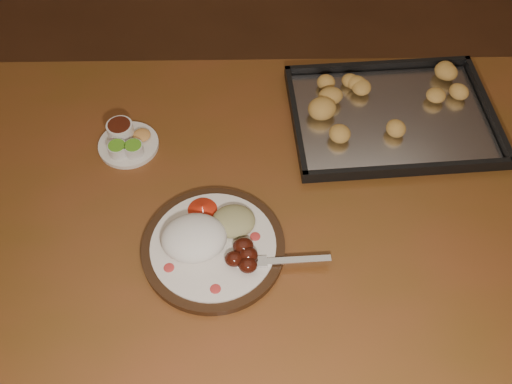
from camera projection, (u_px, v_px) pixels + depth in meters
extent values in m
plane|color=brown|center=(248.00, 250.00, 2.07)|extent=(4.00, 4.00, 0.00)
cube|color=brown|center=(244.00, 196.00, 1.32)|extent=(1.57, 1.02, 0.04)
cylinder|color=#553C19|center=(35.00, 172.00, 1.84)|extent=(0.07, 0.07, 0.71)
cylinder|color=#553C19|center=(455.00, 167.00, 1.85)|extent=(0.07, 0.07, 0.71)
cylinder|color=black|center=(213.00, 248.00, 1.20)|extent=(0.30, 0.30, 0.02)
cylinder|color=silver|center=(213.00, 245.00, 1.19)|extent=(0.26, 0.26, 0.01)
ellipsoid|color=#BA2D2C|center=(169.00, 268.00, 1.16)|extent=(0.02, 0.02, 0.00)
ellipsoid|color=#BA2D2C|center=(215.00, 289.00, 1.13)|extent=(0.02, 0.02, 0.00)
ellipsoid|color=#BA2D2C|center=(255.00, 236.00, 1.20)|extent=(0.02, 0.02, 0.00)
ellipsoid|color=#BA2D2C|center=(175.00, 225.00, 1.22)|extent=(0.02, 0.02, 0.00)
ellipsoid|color=silver|center=(194.00, 238.00, 1.18)|extent=(0.17, 0.16, 0.06)
ellipsoid|color=#4F160B|center=(234.00, 259.00, 1.15)|extent=(0.04, 0.03, 0.03)
ellipsoid|color=#4F160B|center=(248.00, 255.00, 1.16)|extent=(0.04, 0.03, 0.03)
ellipsoid|color=#4F160B|center=(243.00, 246.00, 1.17)|extent=(0.04, 0.03, 0.03)
ellipsoid|color=#4F160B|center=(248.00, 265.00, 1.14)|extent=(0.04, 0.03, 0.03)
ellipsoid|color=tan|center=(233.00, 221.00, 1.21)|extent=(0.12, 0.11, 0.04)
cone|color=red|center=(202.00, 208.00, 1.23)|extent=(0.07, 0.07, 0.03)
cube|color=silver|center=(296.00, 260.00, 1.17)|extent=(0.15, 0.02, 0.00)
cube|color=silver|center=(258.00, 262.00, 1.16)|extent=(0.04, 0.03, 0.00)
cylinder|color=silver|center=(245.00, 267.00, 1.15)|extent=(0.03, 0.00, 0.00)
cylinder|color=silver|center=(245.00, 264.00, 1.16)|extent=(0.03, 0.00, 0.00)
cylinder|color=silver|center=(245.00, 261.00, 1.16)|extent=(0.03, 0.00, 0.00)
cylinder|color=silver|center=(245.00, 258.00, 1.17)|extent=(0.03, 0.00, 0.00)
cylinder|color=silver|center=(129.00, 145.00, 1.38)|extent=(0.14, 0.14, 0.01)
cylinder|color=silver|center=(118.00, 149.00, 1.34)|extent=(0.05, 0.05, 0.03)
cylinder|color=#549F1F|center=(117.00, 145.00, 1.33)|extent=(0.04, 0.04, 0.00)
cylinder|color=silver|center=(134.00, 149.00, 1.34)|extent=(0.05, 0.05, 0.03)
cylinder|color=#549F1F|center=(133.00, 145.00, 1.33)|extent=(0.04, 0.04, 0.00)
cylinder|color=silver|center=(120.00, 130.00, 1.37)|extent=(0.06, 0.06, 0.04)
cylinder|color=#3C140B|center=(119.00, 125.00, 1.36)|extent=(0.05, 0.05, 0.00)
ellipsoid|color=#DA9C4D|center=(142.00, 135.00, 1.38)|extent=(0.04, 0.04, 0.02)
cube|color=black|center=(391.00, 118.00, 1.43)|extent=(0.50, 0.37, 0.01)
cube|color=black|center=(378.00, 66.00, 1.52)|extent=(0.50, 0.02, 0.02)
cube|color=black|center=(410.00, 169.00, 1.31)|extent=(0.50, 0.02, 0.02)
cube|color=black|center=(488.00, 108.00, 1.43)|extent=(0.02, 0.37, 0.02)
cube|color=black|center=(296.00, 120.00, 1.40)|extent=(0.02, 0.37, 0.02)
cube|color=silver|center=(392.00, 117.00, 1.42)|extent=(0.47, 0.34, 0.00)
ellipsoid|color=gold|center=(418.00, 109.00, 1.41)|extent=(0.06, 0.05, 0.04)
ellipsoid|color=gold|center=(434.00, 97.00, 1.43)|extent=(0.07, 0.07, 0.04)
ellipsoid|color=gold|center=(401.00, 83.00, 1.46)|extent=(0.07, 0.07, 0.04)
ellipsoid|color=gold|center=(388.00, 93.00, 1.44)|extent=(0.05, 0.06, 0.04)
ellipsoid|color=gold|center=(365.00, 89.00, 1.45)|extent=(0.07, 0.07, 0.04)
ellipsoid|color=gold|center=(370.00, 105.00, 1.42)|extent=(0.07, 0.07, 0.04)
ellipsoid|color=gold|center=(341.00, 114.00, 1.40)|extent=(0.06, 0.05, 0.04)
ellipsoid|color=gold|center=(368.00, 129.00, 1.37)|extent=(0.07, 0.07, 0.04)
ellipsoid|color=gold|center=(367.00, 128.00, 1.37)|extent=(0.07, 0.07, 0.04)
ellipsoid|color=gold|center=(402.00, 139.00, 1.35)|extent=(0.05, 0.06, 0.04)
ellipsoid|color=gold|center=(409.00, 121.00, 1.38)|extent=(0.07, 0.07, 0.04)
ellipsoid|color=gold|center=(443.00, 119.00, 1.39)|extent=(0.07, 0.07, 0.04)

